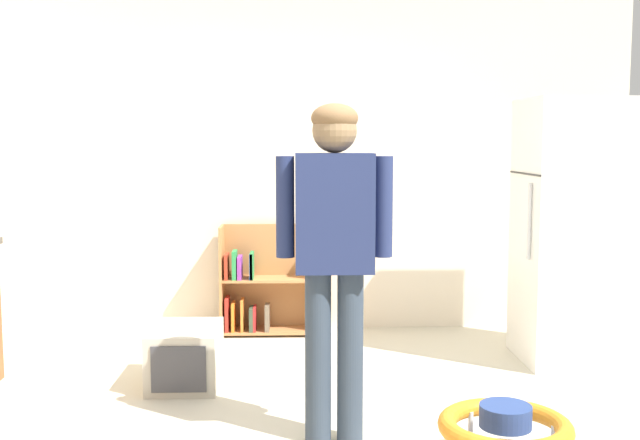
{
  "coord_description": "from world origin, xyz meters",
  "views": [
    {
      "loc": [
        -0.03,
        -3.62,
        1.5
      ],
      "look_at": [
        0.09,
        0.49,
        1.07
      ],
      "focal_mm": 42.13,
      "sensor_mm": 36.0,
      "label": 1
    }
  ],
  "objects": [
    {
      "name": "baby_walker",
      "position": [
        0.9,
        -0.39,
        0.16
      ],
      "size": [
        0.6,
        0.6,
        0.32
      ],
      "color": "#2C47B3",
      "rests_on": "ground"
    },
    {
      "name": "refrigerator",
      "position": [
        1.85,
        1.36,
        0.89
      ],
      "size": [
        0.73,
        0.68,
        1.78
      ],
      "color": "white",
      "rests_on": "ground"
    },
    {
      "name": "pet_carrier",
      "position": [
        -0.72,
        0.91,
        0.18
      ],
      "size": [
        0.42,
        0.55,
        0.36
      ],
      "color": "beige",
      "rests_on": "ground"
    },
    {
      "name": "back_wall",
      "position": [
        0.0,
        2.33,
        1.35
      ],
      "size": [
        5.2,
        0.06,
        2.7
      ],
      "primitive_type": "cube",
      "color": "#F0E0C7",
      "rests_on": "ground"
    },
    {
      "name": "standing_person",
      "position": [
        0.15,
        0.01,
        1.02
      ],
      "size": [
        0.57,
        0.23,
        1.68
      ],
      "color": "#323D4B",
      "rests_on": "ground"
    },
    {
      "name": "bookshelf",
      "position": [
        -0.28,
        2.15,
        0.37
      ],
      "size": [
        0.8,
        0.28,
        0.85
      ],
      "color": "#B97A47",
      "rests_on": "ground"
    }
  ]
}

